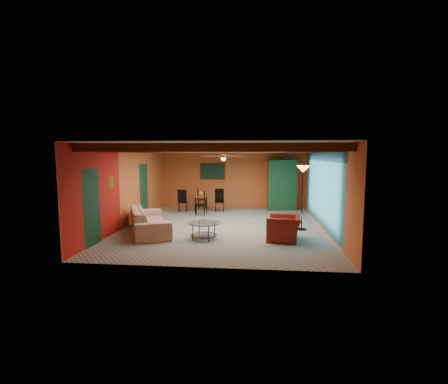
# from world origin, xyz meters

# --- Properties ---
(room) EXTENTS (6.52, 8.01, 2.71)m
(room) POSITION_xyz_m (0.00, 0.11, 2.36)
(room) COLOR gray
(room) RESTS_ON ground
(sofa) EXTENTS (2.01, 2.81, 0.76)m
(sofa) POSITION_xyz_m (-2.21, -1.04, 0.38)
(sofa) COLOR tan
(sofa) RESTS_ON ground
(armchair) EXTENTS (1.08, 1.19, 0.70)m
(armchair) POSITION_xyz_m (1.90, -1.50, 0.35)
(armchair) COLOR maroon
(armchair) RESTS_ON ground
(coffee_table) EXTENTS (1.14, 1.14, 0.48)m
(coffee_table) POSITION_xyz_m (-0.40, -1.61, 0.24)
(coffee_table) COLOR silver
(coffee_table) RESTS_ON ground
(dining_table) EXTENTS (2.09, 2.09, 0.98)m
(dining_table) POSITION_xyz_m (-1.22, 2.68, 0.49)
(dining_table) COLOR white
(dining_table) RESTS_ON ground
(armoire) EXTENTS (1.29, 0.79, 2.12)m
(armoire) POSITION_xyz_m (2.20, 3.70, 1.06)
(armoire) COLOR brown
(armoire) RESTS_ON ground
(floor_lamp) EXTENTS (0.51, 0.51, 2.08)m
(floor_lamp) POSITION_xyz_m (2.55, -0.18, 1.04)
(floor_lamp) COLOR black
(floor_lamp) RESTS_ON ground
(ceiling_fan) EXTENTS (1.50, 1.50, 0.44)m
(ceiling_fan) POSITION_xyz_m (0.00, 0.00, 2.36)
(ceiling_fan) COLOR #472614
(ceiling_fan) RESTS_ON ceiling
(painting) EXTENTS (1.05, 0.03, 0.65)m
(painting) POSITION_xyz_m (-0.90, 3.96, 1.65)
(painting) COLOR black
(painting) RESTS_ON wall_back
(potted_plant) EXTENTS (0.41, 0.36, 0.45)m
(potted_plant) POSITION_xyz_m (2.20, 3.70, 2.34)
(potted_plant) COLOR #26661E
(potted_plant) RESTS_ON armoire
(vase) EXTENTS (0.23, 0.23, 0.21)m
(vase) POSITION_xyz_m (-1.22, 2.68, 1.08)
(vase) COLOR orange
(vase) RESTS_ON dining_table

